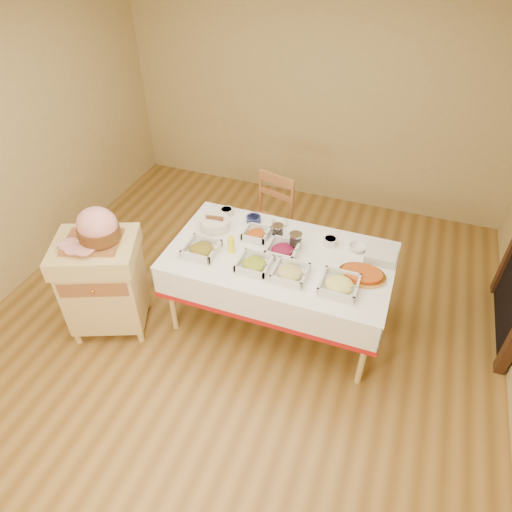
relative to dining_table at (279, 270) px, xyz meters
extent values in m
plane|color=olive|center=(-0.30, -0.30, -0.60)|extent=(5.00, 5.00, 0.00)
plane|color=white|center=(-0.30, -0.30, 2.00)|extent=(5.00, 5.00, 0.00)
plane|color=tan|center=(-0.30, 2.20, 0.70)|extent=(4.50, 0.00, 4.50)
cube|color=#E1C57C|center=(0.00, 0.00, 0.13)|extent=(1.80, 1.00, 0.04)
cylinder|color=#E1C57C|center=(-0.82, -0.42, -0.24)|extent=(0.05, 0.05, 0.71)
cylinder|color=#E1C57C|center=(-0.82, 0.42, -0.24)|extent=(0.05, 0.05, 0.71)
cylinder|color=#E1C57C|center=(0.82, -0.42, -0.24)|extent=(0.05, 0.05, 0.71)
cylinder|color=#E1C57C|center=(0.82, 0.42, -0.24)|extent=(0.05, 0.05, 0.71)
cube|color=white|center=(0.00, 0.00, 0.16)|extent=(1.82, 1.02, 0.01)
cube|color=#E1C57C|center=(-1.37, -0.56, -0.17)|extent=(0.75, 0.69, 0.65)
cube|color=#E1C57C|center=(-1.37, -0.56, 0.24)|extent=(0.81, 0.75, 0.16)
cube|color=#9A5D32|center=(-1.37, -0.82, 0.05)|extent=(0.50, 0.22, 0.13)
sphere|color=gold|center=(-1.37, -0.83, 0.05)|extent=(0.03, 0.03, 0.03)
cylinder|color=#E1C57C|center=(-1.64, -0.78, -0.54)|extent=(0.05, 0.05, 0.11)
cylinder|color=#E1C57C|center=(-1.64, -0.35, -0.54)|extent=(0.05, 0.05, 0.11)
cylinder|color=#E1C57C|center=(-1.10, -0.78, -0.54)|extent=(0.05, 0.05, 0.11)
cylinder|color=#E1C57C|center=(-1.10, -0.35, -0.54)|extent=(0.05, 0.05, 0.11)
cube|color=#9A5D32|center=(-0.38, 0.69, -0.12)|extent=(0.53, 0.51, 0.03)
cylinder|color=#9A5D32|center=(-0.60, 0.56, -0.37)|extent=(0.04, 0.04, 0.46)
cylinder|color=#9A5D32|center=(-0.50, 0.92, -0.37)|extent=(0.04, 0.04, 0.46)
cylinder|color=#9A5D32|center=(-0.25, 0.46, -0.37)|extent=(0.04, 0.04, 0.46)
cylinder|color=#9A5D32|center=(-0.15, 0.82, -0.37)|extent=(0.04, 0.04, 0.46)
cylinder|color=#9A5D32|center=(-0.50, 0.92, 0.11)|extent=(0.04, 0.04, 0.50)
cylinder|color=#9A5D32|center=(-0.15, 0.82, 0.11)|extent=(0.04, 0.04, 0.50)
cube|color=#9A5D32|center=(-0.33, 0.87, 0.32)|extent=(0.39, 0.14, 0.09)
cube|color=#9A5D32|center=(-1.37, -0.56, 0.33)|extent=(0.42, 0.34, 0.03)
ellipsoid|color=pink|center=(-1.31, -0.52, 0.49)|extent=(0.32, 0.29, 0.27)
cylinder|color=#5D3515|center=(-1.31, -0.52, 0.41)|extent=(0.32, 0.32, 0.11)
cube|color=silver|center=(-1.42, -0.73, 0.35)|extent=(0.27, 0.12, 0.00)
cylinder|color=silver|center=(-1.45, -0.61, 0.36)|extent=(0.31, 0.09, 0.01)
cube|color=silver|center=(-0.61, -0.20, 0.17)|extent=(0.26, 0.26, 0.02)
ellipsoid|color=red|center=(-0.61, -0.20, 0.20)|extent=(0.20, 0.20, 0.07)
cylinder|color=silver|center=(-0.55, -0.23, 0.20)|extent=(0.16, 0.01, 0.12)
cube|color=silver|center=(-0.14, -0.22, 0.17)|extent=(0.25, 0.25, 0.01)
ellipsoid|color=gold|center=(-0.14, -0.22, 0.19)|extent=(0.19, 0.19, 0.07)
cylinder|color=silver|center=(-0.09, -0.24, 0.20)|extent=(0.14, 0.01, 0.10)
cube|color=silver|center=(0.15, -0.22, 0.17)|extent=(0.26, 0.26, 0.01)
ellipsoid|color=tan|center=(0.15, -0.22, 0.19)|extent=(0.20, 0.20, 0.07)
cylinder|color=silver|center=(0.21, -0.25, 0.20)|extent=(0.14, 0.01, 0.10)
cube|color=silver|center=(0.53, -0.22, 0.17)|extent=(0.28, 0.28, 0.02)
ellipsoid|color=#DEE06A|center=(0.53, -0.22, 0.20)|extent=(0.21, 0.21, 0.07)
cylinder|color=silver|center=(0.60, -0.25, 0.20)|extent=(0.15, 0.01, 0.11)
cube|color=silver|center=(-0.26, 0.16, 0.17)|extent=(0.21, 0.21, 0.01)
ellipsoid|color=#B7490D|center=(-0.26, 0.16, 0.19)|extent=(0.16, 0.16, 0.06)
cylinder|color=silver|center=(-0.22, 0.14, 0.19)|extent=(0.14, 0.01, 0.10)
cube|color=silver|center=(0.01, 0.02, 0.17)|extent=(0.24, 0.24, 0.02)
ellipsoid|color=maroon|center=(0.01, 0.02, 0.19)|extent=(0.19, 0.19, 0.07)
cylinder|color=silver|center=(0.07, 0.00, 0.20)|extent=(0.16, 0.01, 0.12)
cylinder|color=silver|center=(-0.64, 0.39, 0.19)|extent=(0.12, 0.12, 0.06)
cylinder|color=black|center=(-0.64, 0.39, 0.21)|extent=(0.10, 0.10, 0.02)
cylinder|color=navy|center=(-0.36, 0.36, 0.19)|extent=(0.13, 0.13, 0.06)
cylinder|color=maroon|center=(-0.36, 0.36, 0.21)|extent=(0.10, 0.10, 0.02)
cylinder|color=silver|center=(0.35, 0.28, 0.19)|extent=(0.12, 0.12, 0.06)
cylinder|color=#B7490D|center=(0.35, 0.28, 0.21)|extent=(0.09, 0.09, 0.02)
imported|color=silver|center=(-0.14, 0.40, 0.18)|extent=(0.16, 0.16, 0.03)
imported|color=silver|center=(0.58, 0.29, 0.18)|extent=(0.16, 0.16, 0.04)
cylinder|color=silver|center=(-0.09, 0.22, 0.22)|extent=(0.09, 0.09, 0.11)
cylinder|color=silver|center=(-0.09, 0.22, 0.28)|extent=(0.10, 0.10, 0.01)
cylinder|color=black|center=(-0.09, 0.22, 0.20)|extent=(0.08, 0.08, 0.08)
cylinder|color=silver|center=(0.09, 0.14, 0.22)|extent=(0.10, 0.10, 0.12)
cylinder|color=silver|center=(0.09, 0.14, 0.29)|extent=(0.11, 0.11, 0.01)
cylinder|color=black|center=(0.09, 0.14, 0.21)|extent=(0.08, 0.08, 0.09)
cylinder|color=yellow|center=(-0.39, -0.10, 0.23)|extent=(0.06, 0.06, 0.14)
cone|color=yellow|center=(-0.39, -0.10, 0.32)|extent=(0.04, 0.04, 0.04)
cylinder|color=silver|center=(-0.65, 0.15, 0.21)|extent=(0.26, 0.26, 0.09)
cube|color=silver|center=(0.77, 0.25, 0.17)|extent=(0.25, 0.25, 0.01)
cube|color=silver|center=(0.77, 0.25, 0.18)|extent=(0.25, 0.25, 0.01)
cube|color=silver|center=(0.77, 0.25, 0.20)|extent=(0.25, 0.25, 0.01)
cube|color=silver|center=(0.77, 0.25, 0.21)|extent=(0.25, 0.25, 0.01)
cube|color=silver|center=(0.77, 0.25, 0.23)|extent=(0.25, 0.25, 0.01)
ellipsoid|color=gold|center=(0.67, -0.03, 0.18)|extent=(0.36, 0.26, 0.03)
ellipsoid|color=#BC4E14|center=(0.67, -0.03, 0.19)|extent=(0.31, 0.22, 0.04)
camera|label=1|loc=(0.82, -2.75, 2.52)|focal=32.00mm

